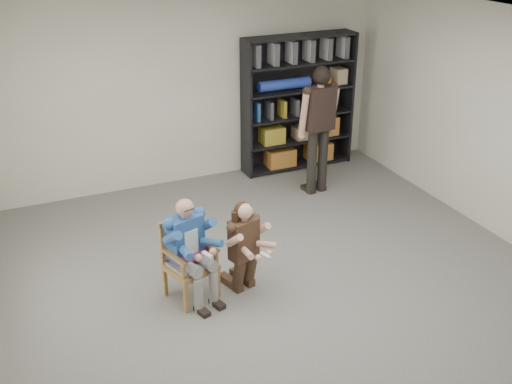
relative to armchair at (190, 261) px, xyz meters
name	(u,v)px	position (x,y,z in m)	size (l,w,h in m)	color
room_shell	(300,180)	(1.00, -0.50, 0.95)	(6.00, 7.00, 2.80)	beige
floor	(296,299)	(1.00, -0.50, -0.45)	(6.00, 7.00, 0.01)	#62615C
armchair	(190,261)	(0.00, 0.00, 0.00)	(0.52, 0.50, 0.89)	olive
seated_man	(190,250)	(0.00, 0.00, 0.13)	(0.50, 0.70, 1.16)	#264B87
kneeling_woman	(245,248)	(0.58, -0.12, 0.08)	(0.45, 0.71, 1.06)	#3E281E
bookshelf	(298,103)	(2.70, 2.78, 0.60)	(1.80, 0.38, 2.10)	black
standing_man	(319,132)	(2.52, 1.79, 0.48)	(0.57, 0.32, 1.86)	black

